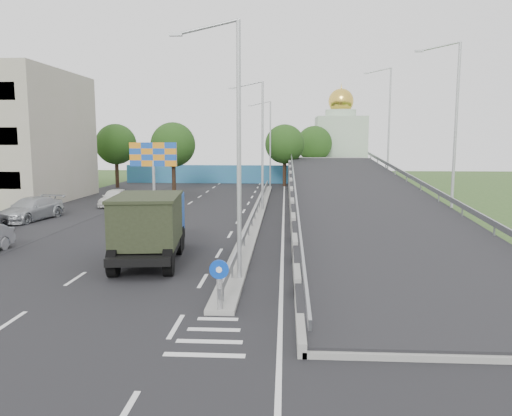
# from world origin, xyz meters

# --- Properties ---
(ground) EXTENTS (160.00, 160.00, 0.00)m
(ground) POSITION_xyz_m (0.00, 0.00, 0.00)
(ground) COLOR #2D4C1E
(ground) RESTS_ON ground
(road_surface) EXTENTS (26.00, 90.00, 0.04)m
(road_surface) POSITION_xyz_m (-3.00, 20.00, 0.00)
(road_surface) COLOR black
(road_surface) RESTS_ON ground
(parking_strip) EXTENTS (8.00, 90.00, 0.05)m
(parking_strip) POSITION_xyz_m (-16.00, 20.00, 0.00)
(parking_strip) COLOR black
(parking_strip) RESTS_ON ground
(median) EXTENTS (1.00, 44.00, 0.20)m
(median) POSITION_xyz_m (0.00, 24.00, 0.10)
(median) COLOR gray
(median) RESTS_ON ground
(overpass_ramp) EXTENTS (10.00, 50.00, 3.50)m
(overpass_ramp) POSITION_xyz_m (7.50, 24.00, 1.75)
(overpass_ramp) COLOR gray
(overpass_ramp) RESTS_ON ground
(median_guardrail) EXTENTS (0.09, 44.00, 0.71)m
(median_guardrail) POSITION_xyz_m (0.00, 24.00, 0.75)
(median_guardrail) COLOR gray
(median_guardrail) RESTS_ON median
(sign_bollard) EXTENTS (0.64, 0.23, 1.67)m
(sign_bollard) POSITION_xyz_m (0.00, 2.17, 1.03)
(sign_bollard) COLOR black
(sign_bollard) RESTS_ON median
(lamp_post_near) EXTENTS (2.74, 0.18, 10.08)m
(lamp_post_near) POSITION_xyz_m (0.11, 6.00, 5.81)
(lamp_post_near) COLOR #B2B5B7
(lamp_post_near) RESTS_ON median
(lamp_post_mid) EXTENTS (2.74, 0.18, 10.08)m
(lamp_post_mid) POSITION_xyz_m (0.11, 26.00, 5.81)
(lamp_post_mid) COLOR #B2B5B7
(lamp_post_mid) RESTS_ON median
(lamp_post_far) EXTENTS (2.74, 0.18, 10.08)m
(lamp_post_far) POSITION_xyz_m (0.11, 46.00, 5.81)
(lamp_post_far) COLOR #B2B5B7
(lamp_post_far) RESTS_ON median
(blue_wall) EXTENTS (30.00, 0.50, 2.40)m
(blue_wall) POSITION_xyz_m (-4.00, 52.00, 1.20)
(blue_wall) COLOR teal
(blue_wall) RESTS_ON ground
(church) EXTENTS (7.00, 7.00, 13.80)m
(church) POSITION_xyz_m (10.00, 60.00, 5.31)
(church) COLOR #B2CCAD
(church) RESTS_ON ground
(billboard) EXTENTS (4.00, 0.24, 5.50)m
(billboard) POSITION_xyz_m (-9.00, 28.00, 4.19)
(billboard) COLOR #B2B5B7
(billboard) RESTS_ON ground
(tree_left_mid) EXTENTS (4.80, 4.80, 7.60)m
(tree_left_mid) POSITION_xyz_m (-10.00, 40.00, 5.18)
(tree_left_mid) COLOR black
(tree_left_mid) RESTS_ON ground
(tree_median_far) EXTENTS (4.80, 4.80, 7.60)m
(tree_median_far) POSITION_xyz_m (2.00, 48.00, 5.18)
(tree_median_far) COLOR black
(tree_median_far) RESTS_ON ground
(tree_left_far) EXTENTS (4.80, 4.80, 7.60)m
(tree_left_far) POSITION_xyz_m (-18.00, 45.00, 5.18)
(tree_left_far) COLOR black
(tree_left_far) RESTS_ON ground
(tree_ramp_far) EXTENTS (4.80, 4.80, 7.60)m
(tree_ramp_far) POSITION_xyz_m (6.00, 55.00, 5.18)
(tree_ramp_far) COLOR black
(tree_ramp_far) RESTS_ON ground
(dump_truck) EXTENTS (3.53, 7.59, 3.23)m
(dump_truck) POSITION_xyz_m (-4.25, 9.45, 1.79)
(dump_truck) COLOR black
(dump_truck) RESTS_ON ground
(parked_car_d) EXTENTS (3.20, 5.92, 1.63)m
(parked_car_d) POSITION_xyz_m (-16.03, 20.71, 0.82)
(parked_car_d) COLOR #A4A8AD
(parked_car_d) RESTS_ON ground
(parked_car_e) EXTENTS (1.82, 4.47, 1.52)m
(parked_car_e) POSITION_xyz_m (-12.63, 28.57, 0.76)
(parked_car_e) COLOR white
(parked_car_e) RESTS_ON ground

